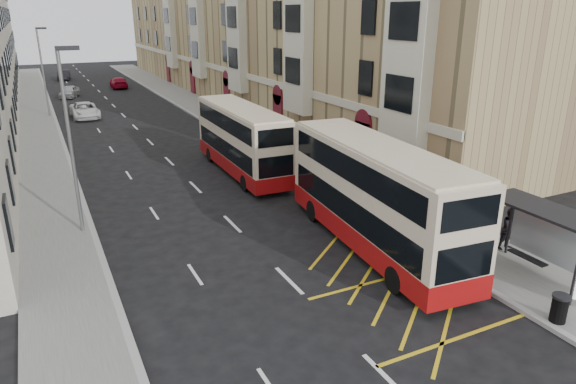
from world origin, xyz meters
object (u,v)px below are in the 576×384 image
pedestrian_mid (510,229)px  car_dark (64,75)px  street_lamp_near (70,132)px  car_silver (69,92)px  double_decker_front (375,197)px  street_lamp_far (43,67)px  car_red (119,83)px  pedestrian_far (432,225)px  bus_shelter (555,230)px  double_decker_rear (242,140)px  white_van (85,110)px  litter_bin (559,308)px

pedestrian_mid → car_dark: 70.89m
street_lamp_near → car_silver: 42.25m
double_decker_front → car_silver: double_decker_front is taller
double_decker_front → street_lamp_far: bearing=111.3°
car_dark → car_red: size_ratio=0.89×
pedestrian_far → car_red: pedestrian_far is taller
car_dark → double_decker_front: bearing=-75.1°
bus_shelter → car_silver: size_ratio=1.05×
street_lamp_near → car_dark: size_ratio=1.88×
street_lamp_far → pedestrian_mid: bearing=-68.7°
street_lamp_near → pedestrian_far: 15.66m
double_decker_front → double_decker_rear: bearing=99.7°
white_van → car_red: white_van is taller
car_silver → car_red: (6.44, 5.72, 0.01)m
double_decker_front → double_decker_rear: (-1.00, 12.36, -0.18)m
pedestrian_mid → car_red: 57.92m
street_lamp_far → car_silver: street_lamp_far is taller
bus_shelter → street_lamp_near: (-14.69, 12.39, 2.50)m
double_decker_rear → litter_bin: (2.91, -19.74, -1.47)m
street_lamp_near → car_dark: street_lamp_near is taller
street_lamp_near → pedestrian_far: (12.84, -8.23, -3.55)m
pedestrian_far → white_van: 37.87m
pedestrian_mid → car_dark: bearing=101.0°
white_van → car_dark: size_ratio=1.19×
car_dark → litter_bin: bearing=-74.2°
double_decker_front → car_dark: size_ratio=2.67×
car_silver → car_red: size_ratio=0.84×
pedestrian_far → bus_shelter: bearing=119.6°
litter_bin → pedestrian_far: (0.14, 6.12, 0.46)m
pedestrian_mid → car_silver: (-12.90, 51.84, -0.35)m
bus_shelter → car_red: bearing=95.3°
litter_bin → street_lamp_near: bearing=131.5°
street_lamp_far → double_decker_rear: (9.79, -24.62, -2.54)m
car_red → double_decker_front: bearing=94.5°
pedestrian_far → car_red: size_ratio=0.39×
white_van → pedestrian_far: bearing=-75.7°
street_lamp_near → litter_bin: bearing=-48.5°
litter_bin → pedestrian_far: pedestrian_far is taller
street_lamp_far → pedestrian_far: (12.84, -38.23, -3.55)m
pedestrian_mid → white_van: pedestrian_mid is taller
car_silver → street_lamp_near: bearing=-73.9°
street_lamp_near → street_lamp_far: (0.00, 30.00, 0.00)m
car_silver → car_dark: 17.99m
double_decker_rear → car_red: (-0.69, 42.32, -1.40)m
bus_shelter → street_lamp_far: bearing=109.1°
bus_shelter → double_decker_front: (-3.90, 5.41, 0.14)m
street_lamp_far → double_decker_front: 38.60m
double_decker_front → car_silver: bearing=104.5°
street_lamp_near → pedestrian_mid: street_lamp_near is taller
pedestrian_far → car_dark: pedestrian_far is taller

